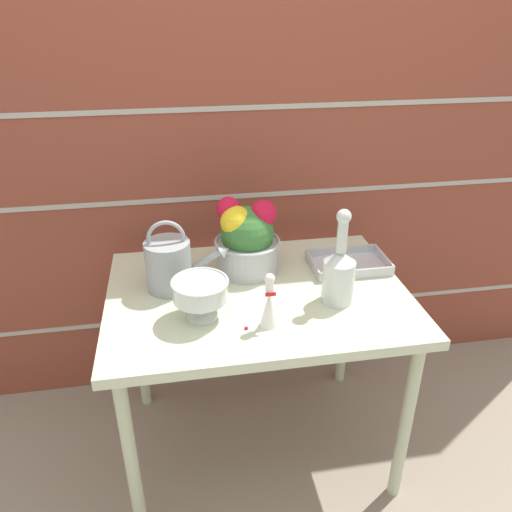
{
  "coord_description": "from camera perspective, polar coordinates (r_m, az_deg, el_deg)",
  "views": [
    {
      "loc": [
        -0.26,
        -1.48,
        1.66
      ],
      "look_at": [
        0.0,
        0.04,
        0.86
      ],
      "focal_mm": 35.0,
      "sensor_mm": 36.0,
      "label": 1
    }
  ],
  "objects": [
    {
      "name": "fallen_petal",
      "position": [
        1.57,
        -1.14,
        -8.25
      ],
      "size": [
        0.01,
        0.01,
        0.01
      ],
      "color": "red",
      "rests_on": "patio_table"
    },
    {
      "name": "watering_can",
      "position": [
        1.76,
        -9.82,
        -0.89
      ],
      "size": [
        0.3,
        0.16,
        0.26
      ],
      "color": "#93999E",
      "rests_on": "patio_table"
    },
    {
      "name": "patio_table",
      "position": [
        1.8,
        0.21,
        -6.12
      ],
      "size": [
        1.05,
        0.76,
        0.74
      ],
      "color": "beige",
      "rests_on": "ground_plane"
    },
    {
      "name": "figurine_vase",
      "position": [
        1.55,
        1.66,
        -5.58
      ],
      "size": [
        0.06,
        0.06,
        0.19
      ],
      "color": "white",
      "rests_on": "patio_table"
    },
    {
      "name": "crystal_pedestal_bowl",
      "position": [
        1.58,
        -6.4,
        -4.06
      ],
      "size": [
        0.18,
        0.18,
        0.14
      ],
      "color": "silver",
      "rests_on": "patio_table"
    },
    {
      "name": "brick_wall",
      "position": [
        2.08,
        -2.26,
        11.89
      ],
      "size": [
        3.6,
        0.08,
        2.2
      ],
      "color": "brown",
      "rests_on": "ground_plane"
    },
    {
      "name": "flower_planter",
      "position": [
        1.83,
        -1.09,
        1.99
      ],
      "size": [
        0.25,
        0.25,
        0.29
      ],
      "color": "#ADADB2",
      "rests_on": "patio_table"
    },
    {
      "name": "wire_tray",
      "position": [
        1.94,
        10.51,
        -0.96
      ],
      "size": [
        0.29,
        0.2,
        0.04
      ],
      "color": "#B7B7BC",
      "rests_on": "patio_table"
    },
    {
      "name": "glass_decanter",
      "position": [
        1.67,
        9.47,
        -1.83
      ],
      "size": [
        0.11,
        0.11,
        0.34
      ],
      "color": "silver",
      "rests_on": "patio_table"
    },
    {
      "name": "ground_plane",
      "position": [
        2.24,
        0.18,
        -20.41
      ],
      "size": [
        12.0,
        12.0,
        0.0
      ],
      "primitive_type": "plane",
      "color": "gray"
    }
  ]
}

